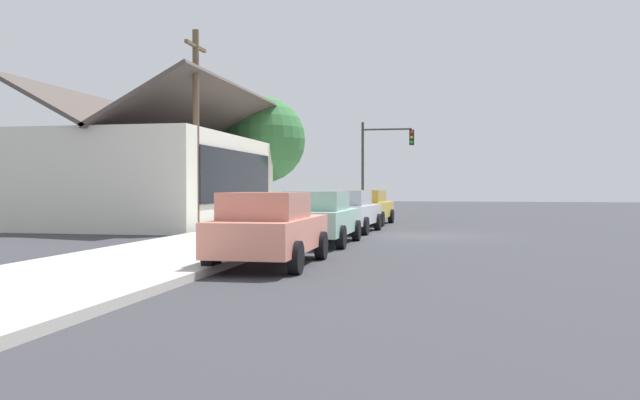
{
  "coord_description": "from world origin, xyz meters",
  "views": [
    {
      "loc": [
        -22.94,
        -1.02,
        1.68
      ],
      "look_at": [
        -1.84,
        3.24,
        1.28
      ],
      "focal_mm": 36.41,
      "sensor_mm": 36.0,
      "label": 1
    }
  ],
  "objects": [
    {
      "name": "traffic_light_main",
      "position": [
        11.45,
        2.54,
        3.49
      ],
      "size": [
        0.37,
        2.79,
        5.2
      ],
      "color": "#383833",
      "rests_on": "ground"
    },
    {
      "name": "fire_hydrant_red",
      "position": [
        -0.56,
        4.2,
        0.5
      ],
      "size": [
        0.22,
        0.22,
        0.71
      ],
      "color": "red",
      "rests_on": "sidewalk_curb"
    },
    {
      "name": "car_silver",
      "position": [
        1.28,
        2.81,
        0.81
      ],
      "size": [
        4.6,
        2.23,
        1.59
      ],
      "rotation": [
        0.0,
        0.0,
        -0.05
      ],
      "color": "silver",
      "rests_on": "ground"
    },
    {
      "name": "ground_plane",
      "position": [
        0.0,
        0.0,
        0.0
      ],
      "size": [
        120.0,
        120.0,
        0.0
      ],
      "primitive_type": "plane",
      "color": "#38383D"
    },
    {
      "name": "shade_tree",
      "position": [
        11.3,
        9.13,
        4.32
      ],
      "size": [
        4.73,
        4.73,
        6.7
      ],
      "color": "brown",
      "rests_on": "ground"
    },
    {
      "name": "car_mustard",
      "position": [
        6.73,
        2.75,
        0.81
      ],
      "size": [
        4.73,
        2.18,
        1.59
      ],
      "rotation": [
        0.0,
        0.0,
        -0.06
      ],
      "color": "gold",
      "rests_on": "ground"
    },
    {
      "name": "utility_pole_wooden",
      "position": [
        -0.4,
        8.2,
        3.93
      ],
      "size": [
        1.8,
        0.24,
        7.5
      ],
      "color": "brown",
      "rests_on": "ground"
    },
    {
      "name": "sidewalk_curb",
      "position": [
        0.0,
        5.6,
        0.08
      ],
      "size": [
        60.0,
        4.2,
        0.16
      ],
      "primitive_type": "cube",
      "color": "beige",
      "rests_on": "ground"
    },
    {
      "name": "storefront_building",
      "position": [
        4.14,
        11.98,
        2.13
      ],
      "size": [
        11.92,
        8.07,
        6.17
      ],
      "color": "silver",
      "rests_on": "ground"
    },
    {
      "name": "car_coral",
      "position": [
        -9.51,
        2.8,
        0.81
      ],
      "size": [
        4.4,
        1.98,
        1.59
      ],
      "rotation": [
        0.0,
        0.0,
        0.01
      ],
      "color": "#EA8C75",
      "rests_on": "ground"
    },
    {
      "name": "car_seafoam",
      "position": [
        -4.07,
        2.79,
        0.81
      ],
      "size": [
        4.68,
        1.97,
        1.59
      ],
      "rotation": [
        0.0,
        0.0,
        -0.0
      ],
      "color": "#9ED1BC",
      "rests_on": "ground"
    }
  ]
}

